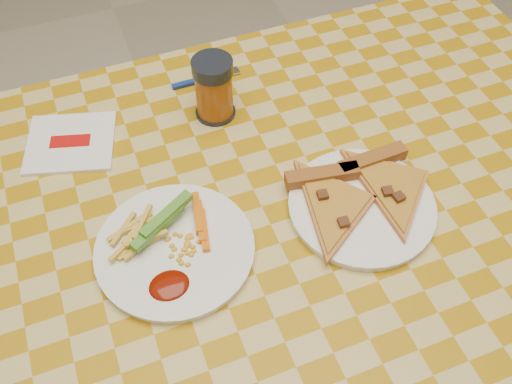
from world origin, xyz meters
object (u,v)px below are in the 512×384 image
(table, at_px, (270,251))
(plate_right, at_px, (361,207))
(drink_glass, at_px, (214,89))
(plate_left, at_px, (175,250))

(table, xyz_separation_m, plate_right, (0.14, -0.02, 0.08))
(table, xyz_separation_m, drink_glass, (-0.00, 0.25, 0.13))
(table, xyz_separation_m, plate_left, (-0.14, 0.00, 0.08))
(plate_left, bearing_deg, drink_glass, 59.91)
(drink_glass, bearing_deg, plate_left, -120.09)
(table, relative_size, drink_glass, 11.45)
(plate_left, height_order, plate_right, same)
(table, height_order, drink_glass, drink_glass)
(drink_glass, bearing_deg, table, -89.86)
(plate_left, bearing_deg, plate_right, -5.63)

